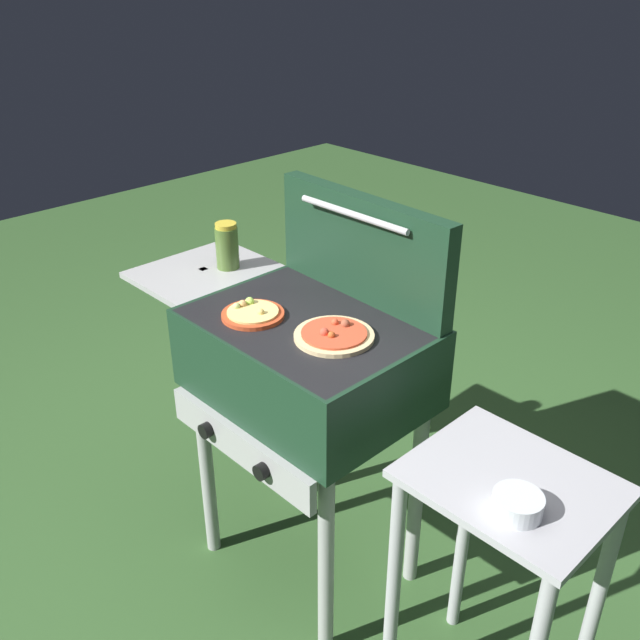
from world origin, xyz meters
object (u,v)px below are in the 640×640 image
prep_table (500,551)px  pizza_pepperoni (334,335)px  topping_bowl_near (517,505)px  grill (303,364)px  pizza_cheese (252,313)px  sauce_jar (227,246)px

prep_table → pizza_pepperoni: bearing=-178.3°
prep_table → topping_bowl_near: (0.06, -0.08, 0.24)m
pizza_pepperoni → topping_bowl_near: 0.62m
pizza_pepperoni → prep_table: 0.66m
grill → topping_bowl_near: size_ratio=8.97×
grill → pizza_cheese: (-0.11, -0.09, 0.15)m
grill → prep_table: size_ratio=1.27×
pizza_cheese → pizza_pepperoni: 0.25m
sauce_jar → grill: bearing=-9.4°
grill → pizza_pepperoni: bearing=-5.0°
prep_table → topping_bowl_near: 0.26m
pizza_pepperoni → sauce_jar: sauce_jar is taller
sauce_jar → topping_bowl_near: sauce_jar is taller
sauce_jar → pizza_cheese: bearing=-26.6°
pizza_cheese → topping_bowl_near: bearing=0.6°
pizza_pepperoni → prep_table: bearing=1.7°
sauce_jar → pizza_pepperoni: bearing=-8.4°
sauce_jar → prep_table: (1.10, -0.07, -0.43)m
grill → prep_table: grill is taller
pizza_cheese → prep_table: pizza_cheese is taller
pizza_cheese → sauce_jar: 0.36m
prep_table → sauce_jar: bearing=176.6°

